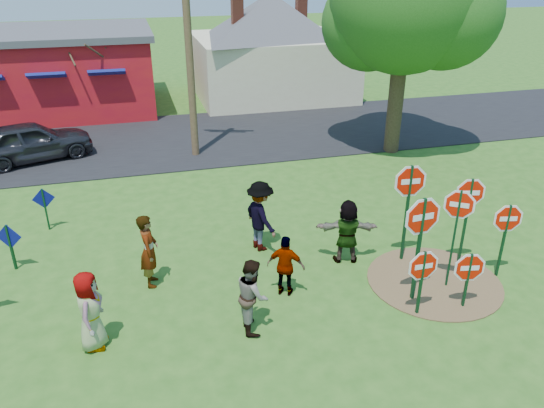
{
  "coord_description": "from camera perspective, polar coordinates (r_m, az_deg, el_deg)",
  "views": [
    {
      "loc": [
        -2.11,
        -10.4,
        7.21
      ],
      "look_at": [
        1.09,
        1.45,
        1.38
      ],
      "focal_mm": 35.0,
      "sensor_mm": 36.0,
      "label": 1
    }
  ],
  "objects": [
    {
      "name": "utility_pole",
      "position": [
        20.08,
        -9.06,
        18.08
      ],
      "size": [
        2.14,
        0.81,
        9.04
      ],
      "rotation": [
        0.0,
        0.0,
        -0.32
      ],
      "color": "#4C3823",
      "rests_on": "ground"
    },
    {
      "name": "bare_tree_east",
      "position": [
        25.54,
        -19.21,
        13.43
      ],
      "size": [
        1.8,
        1.8,
        3.88
      ],
      "color": "#382819",
      "rests_on": "ground"
    },
    {
      "name": "red_building",
      "position": [
        29.07,
        -22.17,
        13.2
      ],
      "size": [
        9.4,
        7.69,
        3.9
      ],
      "color": "maroon",
      "rests_on": "ground"
    },
    {
      "name": "cream_house",
      "position": [
        29.71,
        -0.13,
        17.1
      ],
      "size": [
        9.4,
        9.4,
        6.5
      ],
      "color": "beige",
      "rests_on": "ground"
    },
    {
      "name": "stop_sign_b",
      "position": [
        13.35,
        14.56,
        1.51
      ],
      "size": [
        1.11,
        0.11,
        2.76
      ],
      "rotation": [
        0.0,
        0.0,
        -0.08
      ],
      "color": "#0F381E",
      "rests_on": "ground"
    },
    {
      "name": "blue_diamond_d",
      "position": [
        16.25,
        -23.26,
        -0.03
      ],
      "size": [
        0.61,
        0.07,
        1.28
      ],
      "rotation": [
        0.0,
        0.0,
        0.09
      ],
      "color": "#0F381E",
      "rests_on": "ground"
    },
    {
      "name": "person_a",
      "position": [
        11.19,
        -19.01,
        -10.81
      ],
      "size": [
        0.69,
        0.92,
        1.71
      ],
      "primitive_type": "imported",
      "rotation": [
        0.0,
        0.0,
        1.38
      ],
      "color": "#484F92",
      "rests_on": "ground"
    },
    {
      "name": "person_f",
      "position": [
        13.52,
        8.09,
        -2.94
      ],
      "size": [
        1.65,
        0.89,
        1.7
      ],
      "primitive_type": "imported",
      "rotation": [
        0.0,
        0.0,
        2.88
      ],
      "color": "#215429",
      "rests_on": "ground"
    },
    {
      "name": "person_b",
      "position": [
        12.76,
        -13.1,
        -4.9
      ],
      "size": [
        0.51,
        0.71,
        1.83
      ],
      "primitive_type": "imported",
      "rotation": [
        0.0,
        0.0,
        1.46
      ],
      "color": "#266554",
      "rests_on": "ground"
    },
    {
      "name": "stop_sign_c",
      "position": [
        12.61,
        19.32,
        -1.3
      ],
      "size": [
        0.78,
        0.54,
        2.62
      ],
      "rotation": [
        0.0,
        0.0,
        -0.6
      ],
      "color": "#0F381E",
      "rests_on": "ground"
    },
    {
      "name": "road",
      "position": [
        23.15,
        -9.21,
        6.97
      ],
      "size": [
        120.0,
        7.5,
        0.04
      ],
      "primitive_type": "cube",
      "color": "black",
      "rests_on": "ground"
    },
    {
      "name": "suv",
      "position": [
        22.07,
        -24.54,
        6.16
      ],
      "size": [
        4.74,
        3.11,
        1.5
      ],
      "primitive_type": "imported",
      "rotation": [
        0.0,
        0.0,
        1.9
      ],
      "color": "#2D2C32",
      "rests_on": "road"
    },
    {
      "name": "stop_sign_a",
      "position": [
        11.75,
        15.9,
        -6.86
      ],
      "size": [
        0.94,
        0.06,
        1.71
      ],
      "rotation": [
        0.0,
        0.0,
        0.01
      ],
      "color": "#0F381E",
      "rests_on": "ground"
    },
    {
      "name": "person_e",
      "position": [
        12.16,
        1.5,
        -6.7
      ],
      "size": [
        0.95,
        0.75,
        1.51
      ],
      "primitive_type": "imported",
      "rotation": [
        0.0,
        0.0,
        2.64
      ],
      "color": "#593260",
      "rests_on": "ground"
    },
    {
      "name": "leafy_tree",
      "position": [
        20.9,
        14.51,
        20.01
      ],
      "size": [
        6.03,
        5.5,
        8.57
      ],
      "color": "#382819",
      "rests_on": "ground"
    },
    {
      "name": "person_d",
      "position": [
        13.9,
        -1.25,
        -1.32
      ],
      "size": [
        1.05,
        1.4,
        1.93
      ],
      "primitive_type": "imported",
      "rotation": [
        0.0,
        0.0,
        1.87
      ],
      "color": "#303035",
      "rests_on": "ground"
    },
    {
      "name": "stop_sign_f",
      "position": [
        13.67,
        23.96,
        -1.93
      ],
      "size": [
        0.93,
        0.22,
        2.05
      ],
      "rotation": [
        0.0,
        0.0,
        -0.21
      ],
      "color": "#0F381E",
      "rests_on": "ground"
    },
    {
      "name": "dirt_patch",
      "position": [
        13.56,
        17.01,
        -7.92
      ],
      "size": [
        3.2,
        3.2,
        0.03
      ],
      "primitive_type": "cylinder",
      "color": "brown",
      "rests_on": "ground"
    },
    {
      "name": "stop_sign_e",
      "position": [
        12.39,
        20.43,
        -6.72
      ],
      "size": [
        0.92,
        0.2,
        1.5
      ],
      "rotation": [
        0.0,
        0.0,
        -0.2
      ],
      "color": "#0F381E",
      "rests_on": "ground"
    },
    {
      "name": "person_c",
      "position": [
        11.1,
        -2.12,
        -9.75
      ],
      "size": [
        0.66,
        0.83,
        1.65
      ],
      "primitive_type": "imported",
      "rotation": [
        0.0,
        0.0,
        1.53
      ],
      "color": "brown",
      "rests_on": "ground"
    },
    {
      "name": "stop_sign_g",
      "position": [
        11.86,
        15.77,
        -2.38
      ],
      "size": [
        1.17,
        0.11,
        2.71
      ],
      "rotation": [
        0.0,
        0.0,
        0.08
      ],
      "color": "#0F381E",
      "rests_on": "ground"
    },
    {
      "name": "blue_diamond_c",
      "position": [
        14.57,
        -26.36,
        -3.68
      ],
      "size": [
        0.63,
        0.26,
        1.26
      ],
      "rotation": [
        0.0,
        0.0,
        -0.37
      ],
      "color": "#0F381E",
      "rests_on": "ground"
    },
    {
      "name": "ground",
      "position": [
        12.83,
        -3.06,
        -8.84
      ],
      "size": [
        120.0,
        120.0,
        0.0
      ],
      "primitive_type": "plane",
      "color": "#2B5A19",
      "rests_on": "ground"
    },
    {
      "name": "stop_sign_d",
      "position": [
        13.55,
        20.44,
        0.32
      ],
      "size": [
        0.95,
        0.23,
        2.54
      ],
      "rotation": [
        0.0,
        0.0,
        -0.23
      ],
      "color": "#0F381E",
      "rests_on": "ground"
    }
  ]
}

